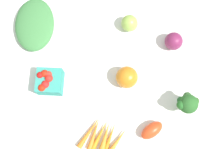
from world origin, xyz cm
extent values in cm
cube|color=white|center=(0.00, 0.00, 1.00)|extent=(104.00, 76.00, 2.00)
sphere|color=#7D2550|center=(24.13, 14.49, 5.60)|extent=(7.20, 7.20, 7.20)
sphere|color=#9BC050|center=(6.21, 21.61, 5.43)|extent=(6.85, 6.85, 6.85)
cube|color=teal|center=(-23.82, -4.33, 5.37)|extent=(9.60, 9.60, 6.73)
sphere|color=red|center=(-25.91, -7.47, 8.25)|extent=(3.05, 3.05, 3.05)
sphere|color=red|center=(-25.44, -1.96, 8.30)|extent=(3.06, 3.06, 3.06)
sphere|color=red|center=(-27.10, -2.64, 8.47)|extent=(2.60, 2.60, 2.60)
sphere|color=red|center=(-23.95, -2.28, 8.06)|extent=(3.10, 3.10, 3.10)
sphere|color=red|center=(-24.72, -6.10, 8.24)|extent=(3.27, 3.27, 3.27)
sphere|color=red|center=(-23.60, -3.75, 8.52)|extent=(3.13, 3.13, 3.13)
cylinder|color=#9EC18B|center=(28.36, -11.27, 4.37)|extent=(3.50, 3.50, 4.73)
sphere|color=#2B6529|center=(28.36, -11.27, 9.42)|extent=(7.15, 7.15, 7.15)
sphere|color=#335D2D|center=(28.08, -8.43, 9.39)|extent=(3.12, 3.12, 3.12)
sphere|color=#276727|center=(25.56, -11.87, 10.16)|extent=(3.30, 3.30, 3.30)
sphere|color=#316225|center=(30.98, -10.12, 9.19)|extent=(2.95, 2.95, 2.95)
sphere|color=#245D2D|center=(25.84, -9.93, 8.79)|extent=(2.86, 2.86, 2.86)
ellipsoid|color=#E6451E|center=(15.80, -20.99, 4.48)|extent=(10.27, 9.49, 4.96)
ellipsoid|color=#428545|center=(-32.73, 19.70, 4.69)|extent=(17.90, 24.75, 5.38)
sphere|color=orange|center=(5.78, -1.44, 6.27)|extent=(8.53, 8.53, 8.53)
cone|color=orange|center=(2.76, -26.10, 3.23)|extent=(9.23, 12.27, 2.46)
cone|color=orange|center=(0.31, -25.25, 3.14)|extent=(6.26, 13.62, 2.29)
cone|color=orange|center=(-1.56, -24.60, 3.34)|extent=(5.36, 12.65, 2.69)
cone|color=orange|center=(-3.73, -23.86, 3.07)|extent=(7.21, 12.59, 2.13)
cone|color=orange|center=(-5.67, -23.18, 3.08)|extent=(5.13, 12.20, 2.15)
cone|color=orange|center=(-7.57, -22.53, 3.07)|extent=(9.05, 12.81, 2.14)
camera|label=1|loc=(1.24, -28.05, 111.13)|focal=45.08mm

